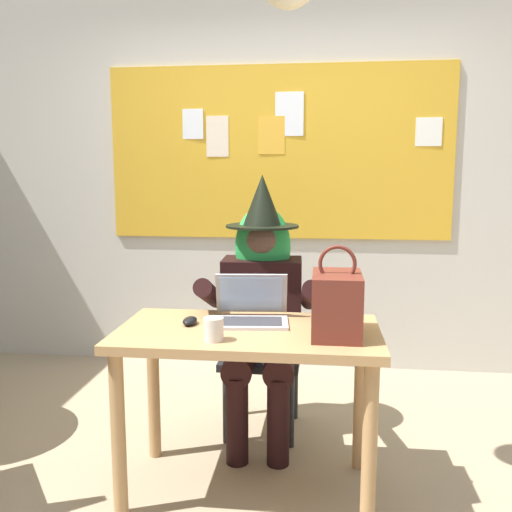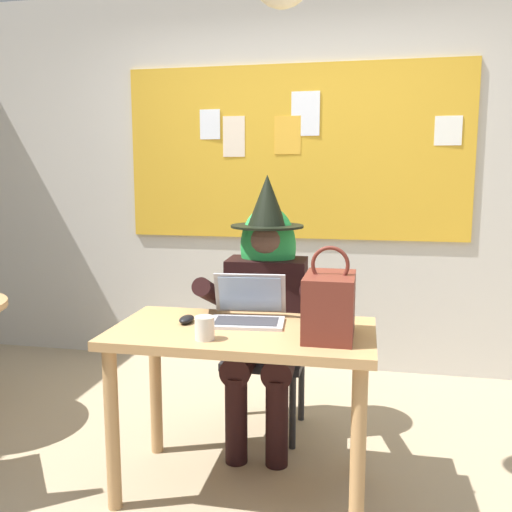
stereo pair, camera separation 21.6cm
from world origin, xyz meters
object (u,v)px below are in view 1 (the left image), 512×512
(chair_at_desk, at_px, (264,339))
(handbag, at_px, (337,304))
(coffee_mug, at_px, (214,329))
(person_costumed, at_px, (262,295))
(desk_main, at_px, (248,356))
(laptop, at_px, (251,311))
(computer_mouse, at_px, (190,321))

(chair_at_desk, height_order, handbag, handbag)
(coffee_mug, bearing_deg, person_costumed, 80.98)
(person_costumed, bearing_deg, coffee_mug, -11.55)
(desk_main, bearing_deg, laptop, 91.90)
(person_costumed, xyz_separation_m, handbag, (0.37, -0.59, 0.11))
(handbag, bearing_deg, chair_at_desk, 117.81)
(handbag, relative_size, coffee_mug, 3.98)
(desk_main, height_order, computer_mouse, computer_mouse)
(person_costumed, height_order, handbag, person_costumed)
(handbag, bearing_deg, coffee_mug, -164.29)
(desk_main, bearing_deg, coffee_mug, -122.14)
(chair_at_desk, height_order, computer_mouse, chair_at_desk)
(desk_main, distance_m, handbag, 0.45)
(person_costumed, bearing_deg, handbag, 29.85)
(chair_at_desk, distance_m, laptop, 0.62)
(chair_at_desk, xyz_separation_m, computer_mouse, (-0.26, -0.63, 0.27))
(desk_main, distance_m, computer_mouse, 0.30)
(desk_main, xyz_separation_m, computer_mouse, (-0.27, 0.04, 0.14))
(chair_at_desk, xyz_separation_m, coffee_mug, (-0.11, -0.85, 0.30))
(chair_at_desk, height_order, person_costumed, person_costumed)
(person_costumed, distance_m, computer_mouse, 0.57)
(person_costumed, relative_size, coffee_mug, 14.78)
(computer_mouse, bearing_deg, desk_main, -5.44)
(chair_at_desk, relative_size, computer_mouse, 8.55)
(desk_main, relative_size, coffee_mug, 11.95)
(desk_main, relative_size, laptop, 3.18)
(person_costumed, relative_size, laptop, 3.93)
(desk_main, relative_size, handbag, 3.00)
(laptop, bearing_deg, desk_main, -93.68)
(desk_main, height_order, coffee_mug, coffee_mug)
(computer_mouse, distance_m, coffee_mug, 0.27)
(chair_at_desk, xyz_separation_m, laptop, (-0.00, -0.54, 0.30))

